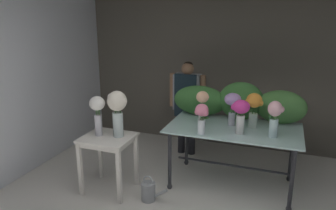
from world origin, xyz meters
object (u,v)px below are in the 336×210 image
(side_table_white, at_px, (108,145))
(watering_can, at_px, (149,191))
(vase_peach_hydrangea, at_px, (202,105))
(vase_sunset_roses, at_px, (254,106))
(vase_magenta_dahlias, at_px, (241,113))
(vase_rosy_freesia, at_px, (202,116))
(vase_lilac_snapdragons, at_px, (233,104))
(vase_cream_lisianthus_tall, at_px, (117,109))
(display_table_glass, at_px, (233,136))
(vase_blush_anemones, at_px, (275,117))
(florist, at_px, (187,99))
(vase_white_roses_tall, at_px, (98,110))

(side_table_white, bearing_deg, watering_can, -6.27)
(vase_peach_hydrangea, xyz_separation_m, vase_sunset_roses, (0.66, 0.12, 0.02))
(vase_magenta_dahlias, bearing_deg, vase_rosy_freesia, -158.00)
(vase_lilac_snapdragons, distance_m, vase_cream_lisianthus_tall, 1.51)
(display_table_glass, height_order, watering_can, display_table_glass)
(vase_blush_anemones, bearing_deg, vase_cream_lisianthus_tall, -166.96)
(florist, height_order, vase_rosy_freesia, florist)
(florist, bearing_deg, side_table_white, -112.60)
(vase_lilac_snapdragons, bearing_deg, vase_blush_anemones, -25.53)
(vase_magenta_dahlias, bearing_deg, vase_peach_hydrangea, 161.64)
(display_table_glass, height_order, vase_white_roses_tall, vase_white_roses_tall)
(watering_can, bearing_deg, florist, 89.05)
(vase_lilac_snapdragons, bearing_deg, side_table_white, -152.74)
(vase_sunset_roses, height_order, vase_magenta_dahlias, vase_sunset_roses)
(display_table_glass, height_order, side_table_white, display_table_glass)
(display_table_glass, height_order, vase_magenta_dahlias, vase_magenta_dahlias)
(florist, height_order, vase_lilac_snapdragons, florist)
(display_table_glass, xyz_separation_m, vase_white_roses_tall, (-1.64, -0.69, 0.39))
(vase_cream_lisianthus_tall, bearing_deg, watering_can, -14.88)
(display_table_glass, bearing_deg, watering_can, -140.70)
(vase_blush_anemones, bearing_deg, side_table_white, -166.18)
(vase_white_roses_tall, bearing_deg, vase_magenta_dahlias, 15.21)
(florist, distance_m, vase_lilac_snapdragons, 1.14)
(side_table_white, bearing_deg, vase_rosy_freesia, 14.06)
(side_table_white, relative_size, vase_rosy_freesia, 1.95)
(florist, xyz_separation_m, vase_magenta_dahlias, (1.00, -1.02, 0.16))
(florist, xyz_separation_m, vase_white_roses_tall, (-0.75, -1.50, 0.15))
(watering_can, bearing_deg, vase_magenta_dahlias, 27.84)
(side_table_white, relative_size, florist, 0.49)
(vase_blush_anemones, height_order, vase_white_roses_tall, vase_blush_anemones)
(side_table_white, bearing_deg, vase_cream_lisianthus_tall, 24.54)
(florist, bearing_deg, vase_cream_lisianthus_tall, -108.96)
(vase_peach_hydrangea, relative_size, vase_blush_anemones, 1.02)
(vase_magenta_dahlias, bearing_deg, vase_white_roses_tall, -164.79)
(side_table_white, bearing_deg, vase_magenta_dahlias, 16.33)
(vase_rosy_freesia, height_order, vase_white_roses_tall, vase_white_roses_tall)
(vase_sunset_roses, relative_size, vase_magenta_dahlias, 1.07)
(display_table_glass, bearing_deg, side_table_white, -155.62)
(side_table_white, distance_m, vase_blush_anemones, 2.13)
(vase_peach_hydrangea, relative_size, vase_rosy_freesia, 1.18)
(side_table_white, distance_m, vase_cream_lisianthus_tall, 0.51)
(vase_sunset_roses, bearing_deg, vase_peach_hydrangea, -169.73)
(vase_peach_hydrangea, xyz_separation_m, vase_lilac_snapdragons, (0.38, 0.11, 0.03))
(display_table_glass, height_order, vase_sunset_roses, vase_sunset_roses)
(florist, xyz_separation_m, vase_peach_hydrangea, (0.47, -0.84, 0.16))
(florist, bearing_deg, vase_magenta_dahlias, -45.70)
(florist, xyz_separation_m, vase_sunset_roses, (1.13, -0.73, 0.18))
(display_table_glass, distance_m, florist, 1.23)
(display_table_glass, bearing_deg, vase_magenta_dahlias, -64.49)
(vase_sunset_roses, distance_m, vase_cream_lisianthus_tall, 1.77)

